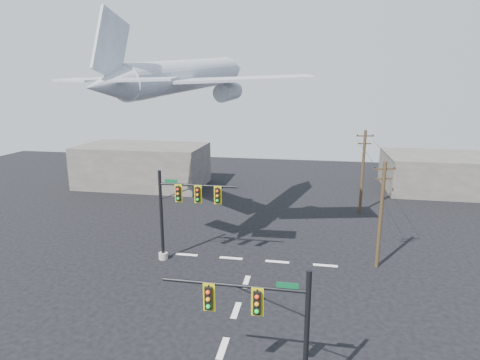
% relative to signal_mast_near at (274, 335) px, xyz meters
% --- Properties ---
extents(ground, '(120.00, 120.00, 0.00)m').
position_rel_signal_mast_near_xyz_m(ground, '(-3.22, 3.67, -3.76)').
color(ground, black).
rests_on(ground, ground).
extents(lane_markings, '(14.00, 21.20, 0.01)m').
position_rel_signal_mast_near_xyz_m(lane_markings, '(-3.22, 9.01, -3.75)').
color(lane_markings, white).
rests_on(lane_markings, ground).
extents(signal_mast_near, '(6.90, 0.77, 6.98)m').
position_rel_signal_mast_near_xyz_m(signal_mast_near, '(0.00, 0.00, 0.00)').
color(signal_mast_near, '#9C978E').
rests_on(signal_mast_near, ground).
extents(signal_mast_far, '(6.96, 0.86, 7.79)m').
position_rel_signal_mast_near_xyz_m(signal_mast_far, '(-9.29, 14.43, 0.62)').
color(signal_mast_far, '#9C978E').
rests_on(signal_mast_far, ground).
extents(utility_pole_a, '(1.74, 0.56, 8.83)m').
position_rel_signal_mast_near_xyz_m(utility_pole_a, '(6.91, 16.19, 0.86)').
color(utility_pole_a, '#44321D').
rests_on(utility_pole_a, ground).
extents(utility_pole_b, '(1.95, 0.44, 9.64)m').
position_rel_signal_mast_near_xyz_m(utility_pole_b, '(7.09, 30.98, 1.29)').
color(utility_pole_b, '#44321D').
rests_on(utility_pole_b, ground).
extents(power_lines, '(1.86, 14.79, 0.03)m').
position_rel_signal_mast_near_xyz_m(power_lines, '(7.00, 23.58, 4.81)').
color(power_lines, black).
extents(airliner, '(23.24, 24.89, 6.51)m').
position_rel_signal_mast_near_xyz_m(airliner, '(-10.10, 19.78, 11.59)').
color(airliner, silver).
extents(building_left, '(18.00, 10.00, 6.00)m').
position_rel_signal_mast_near_xyz_m(building_left, '(-23.22, 38.67, -0.76)').
color(building_left, '#69645D').
rests_on(building_left, ground).
extents(building_right, '(14.00, 12.00, 5.00)m').
position_rel_signal_mast_near_xyz_m(building_right, '(18.78, 43.67, -1.26)').
color(building_right, '#69645D').
rests_on(building_right, ground).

